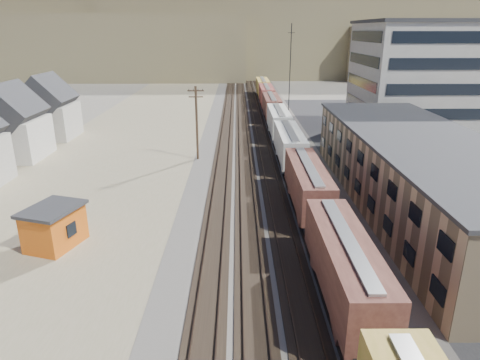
{
  "coord_description": "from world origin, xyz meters",
  "views": [
    {
      "loc": [
        -3.08,
        -14.88,
        16.96
      ],
      "look_at": [
        -2.79,
        24.77,
        3.0
      ],
      "focal_mm": 32.0,
      "sensor_mm": 36.0,
      "label": 1
    }
  ],
  "objects_px": {
    "freight_train": "(283,131)",
    "utility_pole_north": "(197,122)",
    "parked_car_blue": "(456,155)",
    "maintenance_shed": "(54,226)"
  },
  "relations": [
    {
      "from": "freight_train",
      "to": "utility_pole_north",
      "type": "bearing_deg",
      "value": -157.59
    },
    {
      "from": "freight_train",
      "to": "parked_car_blue",
      "type": "height_order",
      "value": "freight_train"
    },
    {
      "from": "parked_car_blue",
      "to": "utility_pole_north",
      "type": "bearing_deg",
      "value": 136.27
    },
    {
      "from": "maintenance_shed",
      "to": "parked_car_blue",
      "type": "xyz_separation_m",
      "value": [
        45.17,
        24.61,
        -1.07
      ]
    },
    {
      "from": "utility_pole_north",
      "to": "freight_train",
      "type": "bearing_deg",
      "value": 22.41
    },
    {
      "from": "freight_train",
      "to": "maintenance_shed",
      "type": "height_order",
      "value": "freight_train"
    },
    {
      "from": "utility_pole_north",
      "to": "parked_car_blue",
      "type": "relative_size",
      "value": 1.97
    },
    {
      "from": "freight_train",
      "to": "maintenance_shed",
      "type": "xyz_separation_m",
      "value": [
        -21.87,
        -30.12,
        -1.02
      ]
    },
    {
      "from": "utility_pole_north",
      "to": "maintenance_shed",
      "type": "distance_m",
      "value": 27.05
    },
    {
      "from": "utility_pole_north",
      "to": "parked_car_blue",
      "type": "bearing_deg",
      "value": -0.71
    }
  ]
}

